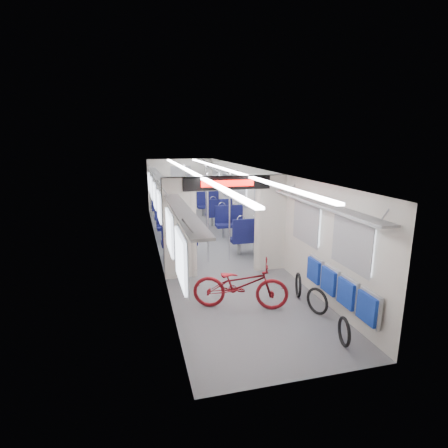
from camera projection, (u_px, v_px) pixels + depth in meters
name	position (u px, v px, depth m)	size (l,w,h in m)	color
carriage	(210.00, 199.00, 9.65)	(12.00, 12.02, 2.31)	#515456
bicycle	(240.00, 284.00, 6.49)	(0.62, 1.78, 0.93)	maroon
flip_bench	(339.00, 287.00, 6.11)	(0.12, 2.12, 0.53)	gray
bike_hoop_a	(344.00, 333.00, 5.33)	(0.46, 0.46, 0.05)	black
bike_hoop_b	(317.00, 302.00, 6.31)	(0.50, 0.50, 0.05)	black
bike_hoop_c	(298.00, 286.00, 7.01)	(0.50, 0.50, 0.05)	black
seat_bay_near_left	(175.00, 229.00, 10.17)	(0.94, 2.23, 1.15)	#0E103E
seat_bay_near_right	(238.00, 227.00, 10.49)	(0.94, 2.20, 1.14)	#0E103E
seat_bay_far_left	(165.00, 209.00, 13.29)	(0.92, 2.11, 1.11)	#0E103E
seat_bay_far_right	(213.00, 207.00, 13.71)	(0.93, 2.18, 1.13)	#0E103E
stanchion_near_left	(208.00, 219.00, 8.84)	(0.04, 0.04, 2.30)	silver
stanchion_near_right	(229.00, 218.00, 8.95)	(0.04, 0.04, 2.30)	silver
stanchion_far_left	(185.00, 199.00, 11.79)	(0.04, 0.04, 2.30)	silver
stanchion_far_right	(206.00, 199.00, 11.75)	(0.04, 0.04, 2.30)	silver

